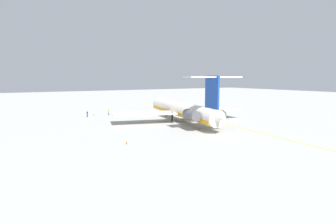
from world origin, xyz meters
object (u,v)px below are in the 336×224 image
at_px(safety_cone_wingtip, 94,114).
at_px(safety_cone_nose, 126,143).
at_px(ground_crew_portside, 198,107).
at_px(safety_cone_tail, 205,110).
at_px(ground_crew_starboard, 87,113).
at_px(ground_crew_near_tail, 109,111).
at_px(ground_crew_near_nose, 212,108).
at_px(main_jetliner, 183,110).

bearing_deg(safety_cone_wingtip, safety_cone_nose, 172.35).
bearing_deg(ground_crew_portside, safety_cone_tail, 7.44).
xyz_separation_m(safety_cone_nose, safety_cone_wingtip, (39.08, -5.25, 0.00)).
relative_size(ground_crew_portside, ground_crew_starboard, 0.94).
xyz_separation_m(safety_cone_wingtip, safety_cone_tail, (-7.44, -36.61, 0.00)).
relative_size(ground_crew_starboard, safety_cone_wingtip, 3.26).
relative_size(ground_crew_near_tail, safety_cone_nose, 3.31).
relative_size(ground_crew_portside, safety_cone_nose, 3.06).
xyz_separation_m(ground_crew_near_tail, safety_cone_nose, (-37.27, 9.27, -0.88)).
xyz_separation_m(ground_crew_near_nose, safety_cone_nose, (-30.03, 43.62, -0.80)).
distance_m(ground_crew_near_tail, safety_cone_tail, 33.09).
height_order(ground_crew_starboard, safety_cone_tail, ground_crew_starboard).
xyz_separation_m(main_jetliner, ground_crew_near_nose, (15.41, -22.27, -2.12)).
distance_m(ground_crew_near_nose, ground_crew_portside, 4.73).
height_order(main_jetliner, ground_crew_near_tail, main_jetliner).
xyz_separation_m(ground_crew_starboard, safety_cone_tail, (-4.61, -39.32, -0.86)).
xyz_separation_m(ground_crew_near_nose, ground_crew_starboard, (6.23, 41.09, 0.06)).
distance_m(ground_crew_starboard, safety_cone_nose, 36.36).
distance_m(ground_crew_near_nose, ground_crew_near_tail, 35.11).
relative_size(main_jetliner, ground_crew_portside, 23.84).
distance_m(safety_cone_nose, safety_cone_tail, 52.47).
xyz_separation_m(ground_crew_near_tail, safety_cone_wingtip, (1.81, 4.02, -0.88)).
distance_m(ground_crew_near_nose, ground_crew_starboard, 41.56).
xyz_separation_m(ground_crew_portside, safety_cone_wingtip, (5.99, 34.76, -0.79)).
height_order(main_jetliner, ground_crew_starboard, main_jetliner).
bearing_deg(ground_crew_starboard, ground_crew_near_nose, 53.90).
height_order(ground_crew_near_tail, safety_cone_nose, ground_crew_near_tail).
bearing_deg(safety_cone_nose, safety_cone_wingtip, -7.65).
height_order(ground_crew_near_nose, safety_cone_wingtip, ground_crew_near_nose).
bearing_deg(ground_crew_portside, ground_crew_near_tail, -142.27).
height_order(ground_crew_near_tail, safety_cone_tail, ground_crew_near_tail).
distance_m(main_jetliner, ground_crew_near_nose, 27.16).
bearing_deg(safety_cone_nose, safety_cone_tail, -52.91).
bearing_deg(ground_crew_near_nose, safety_cone_tail, -86.31).
height_order(ground_crew_near_nose, safety_cone_nose, ground_crew_near_nose).
relative_size(safety_cone_nose, safety_cone_tail, 1.00).
relative_size(main_jetliner, safety_cone_tail, 72.91).
bearing_deg(safety_cone_nose, ground_crew_starboard, -4.00).
relative_size(main_jetliner, ground_crew_near_tail, 22.02).
xyz_separation_m(ground_crew_near_nose, safety_cone_tail, (1.61, 1.76, -0.80)).
bearing_deg(ground_crew_near_tail, ground_crew_starboard, -123.03).
height_order(ground_crew_near_nose, ground_crew_starboard, ground_crew_starboard).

